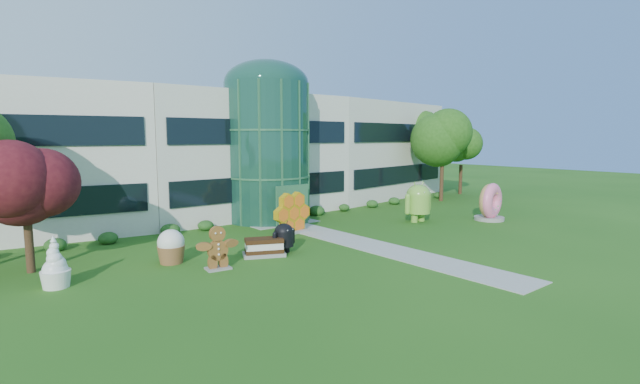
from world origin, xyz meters
TOP-DOWN VIEW (x-y plane):
  - ground at (0.00, 0.00)m, footprint 140.00×140.00m
  - building at (0.00, 18.00)m, footprint 46.00×15.00m
  - atrium at (0.00, 12.00)m, footprint 6.00×6.00m
  - walkway at (0.00, 2.00)m, footprint 2.40×20.00m
  - tree_red at (-15.50, 7.50)m, footprint 4.00×4.00m
  - trees_backdrop at (0.00, 13.00)m, footprint 52.00×8.00m
  - android_green at (7.88, 4.54)m, footprint 2.79×1.87m
  - android_black at (-4.68, 3.19)m, footprint 1.81×1.39m
  - donut at (12.39, 1.65)m, footprint 2.79×1.62m
  - gingerbread at (-8.73, 2.65)m, footprint 2.30×1.12m
  - ice_cream_sandwich at (-5.83, 3.30)m, footprint 2.35×1.82m
  - honeycomb at (-1.40, 7.03)m, footprint 3.07×1.45m
  - froyo at (-15.02, 4.42)m, footprint 1.58×1.58m
  - cupcake at (-9.99, 5.03)m, footprint 1.72×1.72m

SIDE VIEW (x-z plane):
  - ground at x=0.00m, z-range 0.00..0.00m
  - walkway at x=0.00m, z-range 0.00..0.04m
  - ice_cream_sandwich at x=-5.83m, z-range 0.00..0.94m
  - cupcake at x=-9.99m, z-range 0.00..1.66m
  - android_black at x=-4.68m, z-range 0.00..1.85m
  - gingerbread at x=-8.73m, z-range 0.00..2.05m
  - froyo at x=-15.02m, z-range 0.00..2.11m
  - honeycomb at x=-1.40m, z-range 0.00..2.32m
  - donut at x=12.39m, z-range 0.00..2.74m
  - android_green at x=7.88m, z-range 0.00..3.15m
  - tree_red at x=-15.50m, z-range 0.00..6.00m
  - trees_backdrop at x=0.00m, z-range 0.00..8.40m
  - building at x=0.00m, z-range 0.00..9.30m
  - atrium at x=0.00m, z-range 0.00..9.80m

